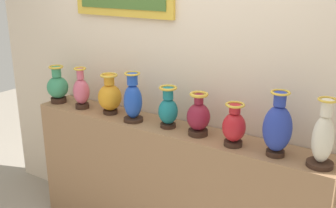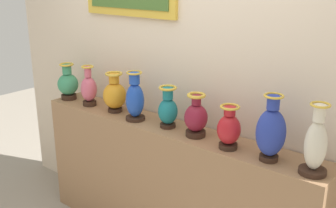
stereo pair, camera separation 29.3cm
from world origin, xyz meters
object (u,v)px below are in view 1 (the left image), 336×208
Objects in this scene: vase_rose at (81,91)px; vase_burgundy at (198,116)px; vase_sapphire at (133,100)px; vase_crimson at (234,126)px; vase_teal at (168,109)px; vase_cobalt at (277,128)px; vase_ivory at (323,139)px; vase_amber at (110,96)px; vase_jade at (58,87)px.

vase_rose is 1.13× the size of vase_burgundy.
vase_sapphire is 1.31× the size of vase_crimson.
vase_sapphire reaches higher than vase_burgundy.
vase_cobalt is (0.82, -0.04, 0.05)m from vase_teal.
vase_cobalt is at bearing 179.71° from vase_ivory.
vase_amber is at bearing -179.78° from vase_teal.
vase_teal is (1.13, 0.02, -0.00)m from vase_jade.
vase_teal is 1.09m from vase_ivory.
vase_teal is at bearing 175.27° from vase_crimson.
vase_crimson is at bearing -4.73° from vase_teal.
vase_ivory is at bearing 0.40° from vase_crimson.
vase_rose is at bearing 179.59° from vase_cobalt.
vase_amber is at bearing 2.27° from vase_jade.
vase_amber is at bearing 178.45° from vase_cobalt.
vase_sapphire is at bearing -172.56° from vase_teal.
vase_rose is 1.67m from vase_cobalt.
vase_burgundy reaches higher than vase_crimson.
vase_cobalt reaches higher than vase_crimson.
vase_rose reaches higher than vase_burgundy.
vase_teal is at bearing 177.25° from vase_cobalt.
vase_burgundy is at bearing 177.85° from vase_ivory.
vase_crimson is at bearing -0.45° from vase_sapphire.
vase_crimson is 0.70× the size of vase_cobalt.
vase_jade is at bearing 179.57° from vase_cobalt.
vase_jade is 0.94× the size of vase_rose.
vase_amber is 1.10m from vase_crimson.
vase_crimson is (1.38, -0.02, -0.01)m from vase_rose.
vase_teal is at bearing 177.88° from vase_burgundy.
vase_sapphire is 1.24× the size of vase_burgundy.
vase_jade reaches higher than vase_crimson.
vase_sapphire reaches higher than vase_crimson.
vase_rose is 0.83× the size of vase_ivory.
vase_burgundy is 0.74× the size of vase_ivory.
vase_ivory reaches higher than vase_jade.
vase_crimson is (0.83, -0.01, -0.03)m from vase_sapphire.
vase_jade is 0.29m from vase_rose.
vase_amber reaches higher than vase_crimson.
vase_teal reaches higher than vase_burgundy.
vase_sapphire is at bearing 179.55° from vase_crimson.
vase_ivory is (0.27, -0.00, -0.01)m from vase_cobalt.
vase_burgundy is at bearing -0.52° from vase_amber.
vase_burgundy is at bearing 2.99° from vase_sapphire.
vase_crimson is 0.29m from vase_cobalt.
vase_sapphire reaches higher than vase_jade.
vase_sapphire reaches higher than vase_amber.
vase_cobalt is (1.38, -0.04, 0.04)m from vase_amber.
vase_teal is at bearing 177.86° from vase_ivory.
vase_jade reaches higher than vase_teal.
vase_ivory is (1.93, -0.01, 0.02)m from vase_rose.
vase_teal is at bearing 1.88° from vase_rose.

